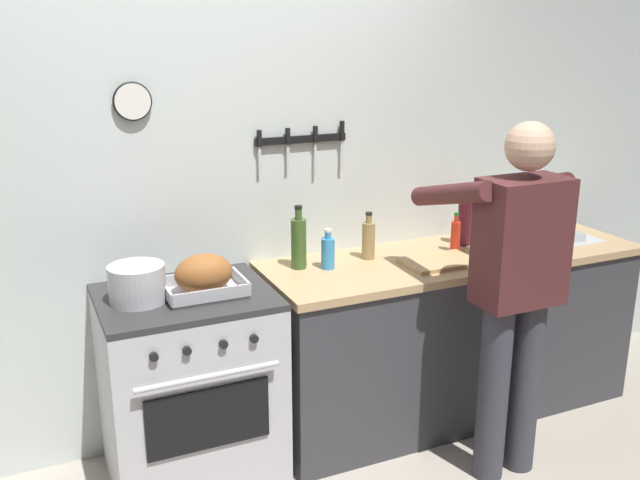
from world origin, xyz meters
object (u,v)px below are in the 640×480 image
(bottle_dish_soap, at_px, (328,252))
(bottle_vinegar, at_px, (368,239))
(cutting_board, at_px, (439,262))
(bottle_hot_sauce, at_px, (455,235))
(person_cook, at_px, (515,281))
(stove, at_px, (190,386))
(bottle_olive_oil, at_px, (299,242))
(stock_pot, at_px, (137,284))
(bottle_wine_red, at_px, (465,222))
(roasting_pan, at_px, (204,276))

(bottle_dish_soap, xyz_separation_m, bottle_vinegar, (0.25, 0.05, 0.02))
(cutting_board, bearing_deg, bottle_vinegar, 142.28)
(bottle_hot_sauce, height_order, bottle_vinegar, bottle_vinegar)
(person_cook, xyz_separation_m, bottle_hot_sauce, (0.10, 0.61, 0.04))
(stove, distance_m, bottle_hot_sauce, 1.54)
(bottle_olive_oil, distance_m, bottle_dish_soap, 0.15)
(person_cook, bearing_deg, stock_pot, 78.40)
(stove, bearing_deg, bottle_wine_red, 4.32)
(roasting_pan, distance_m, bottle_hot_sauce, 1.37)
(roasting_pan, xyz_separation_m, bottle_olive_oil, (0.52, 0.16, 0.05))
(person_cook, height_order, bottle_olive_oil, person_cook)
(cutting_board, height_order, bottle_olive_oil, bottle_olive_oil)
(person_cook, relative_size, stock_pot, 6.86)
(cutting_board, distance_m, bottle_hot_sauce, 0.24)
(stove, xyz_separation_m, cutting_board, (1.26, -0.11, 0.46))
(cutting_board, relative_size, bottle_vinegar, 1.48)
(stock_pot, bearing_deg, stove, 1.14)
(bottle_dish_soap, bearing_deg, bottle_hot_sauce, -2.14)
(stock_pot, height_order, bottle_wine_red, bottle_wine_red)
(stove, distance_m, person_cook, 1.54)
(stove, relative_size, person_cook, 0.54)
(bottle_olive_oil, bearing_deg, person_cook, -43.12)
(person_cook, xyz_separation_m, bottle_vinegar, (-0.37, 0.69, 0.05))
(person_cook, distance_m, stock_pot, 1.65)
(bottle_dish_soap, bearing_deg, roasting_pan, -171.27)
(person_cook, xyz_separation_m, roasting_pan, (-1.26, 0.54, 0.03))
(stock_pot, height_order, bottle_dish_soap, bottle_dish_soap)
(person_cook, xyz_separation_m, bottle_olive_oil, (-0.75, 0.70, 0.08))
(stock_pot, height_order, bottle_olive_oil, bottle_olive_oil)
(person_cook, height_order, bottle_wine_red, person_cook)
(roasting_pan, relative_size, bottle_wine_red, 1.16)
(cutting_board, xyz_separation_m, bottle_wine_red, (0.30, 0.22, 0.12))
(bottle_hot_sauce, relative_size, bottle_vinegar, 0.87)
(stove, relative_size, stock_pot, 3.72)
(stove, distance_m, roasting_pan, 0.54)
(bottle_olive_oil, distance_m, bottle_vinegar, 0.38)
(person_cook, bearing_deg, bottle_wine_red, -8.62)
(roasting_pan, bearing_deg, cutting_board, -3.25)
(person_cook, bearing_deg, bottle_vinegar, 36.88)
(roasting_pan, height_order, bottle_olive_oil, bottle_olive_oil)
(bottle_olive_oil, relative_size, bottle_dish_soap, 1.57)
(bottle_hot_sauce, bearing_deg, bottle_dish_soap, 177.86)
(bottle_olive_oil, height_order, bottle_vinegar, bottle_olive_oil)
(cutting_board, xyz_separation_m, bottle_vinegar, (-0.28, 0.22, 0.09))
(stove, bearing_deg, bottle_hot_sauce, 1.33)
(roasting_pan, xyz_separation_m, cutting_board, (1.18, -0.07, -0.07))
(stove, xyz_separation_m, bottle_vinegar, (0.97, 0.11, 0.55))
(bottle_dish_soap, height_order, bottle_vinegar, bottle_vinegar)
(roasting_pan, bearing_deg, stove, 153.97)
(bottle_wine_red, bearing_deg, cutting_board, -143.39)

